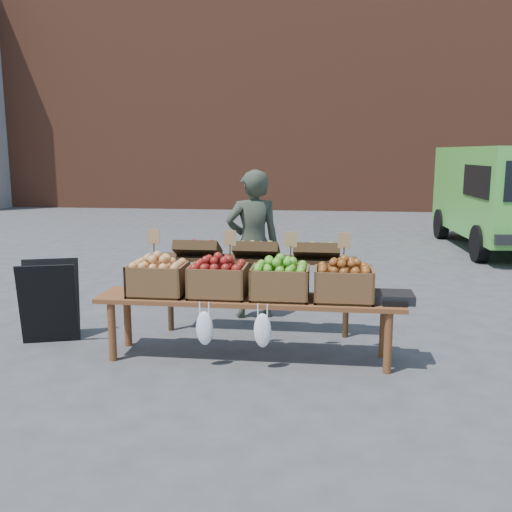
% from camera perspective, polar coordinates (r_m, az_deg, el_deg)
% --- Properties ---
extents(ground, '(80.00, 80.00, 0.00)m').
position_cam_1_polar(ground, '(5.42, 0.70, -9.45)').
color(ground, '#454547').
extents(brick_building, '(24.00, 4.00, 10.00)m').
position_cam_1_polar(brick_building, '(20.32, 5.77, 19.29)').
color(brick_building, brown).
rests_on(brick_building, ground).
extents(delivery_van, '(2.18, 4.39, 1.93)m').
position_cam_1_polar(delivery_van, '(11.78, 23.78, 5.25)').
color(delivery_van, green).
rests_on(delivery_van, ground).
extents(vendor, '(0.70, 0.57, 1.65)m').
position_cam_1_polar(vendor, '(6.32, -0.30, 1.16)').
color(vendor, '#333B2E').
rests_on(vendor, ground).
extents(chalkboard_sign, '(0.60, 0.45, 0.81)m').
position_cam_1_polar(chalkboard_sign, '(5.90, -19.94, -4.29)').
color(chalkboard_sign, black).
rests_on(chalkboard_sign, ground).
extents(back_table, '(2.10, 0.44, 1.04)m').
position_cam_1_polar(back_table, '(5.77, 0.05, -2.83)').
color(back_table, '#342413').
rests_on(back_table, ground).
extents(display_bench, '(2.70, 0.56, 0.57)m').
position_cam_1_polar(display_bench, '(5.14, -0.70, -7.22)').
color(display_bench, brown).
rests_on(display_bench, ground).
extents(crate_golden_apples, '(0.50, 0.40, 0.28)m').
position_cam_1_polar(crate_golden_apples, '(5.20, -9.76, -2.30)').
color(crate_golden_apples, gold).
rests_on(crate_golden_apples, display_bench).
extents(crate_russet_pears, '(0.50, 0.40, 0.28)m').
position_cam_1_polar(crate_russet_pears, '(5.07, -3.79, -2.50)').
color(crate_russet_pears, maroon).
rests_on(crate_russet_pears, display_bench).
extents(crate_red_apples, '(0.50, 0.40, 0.28)m').
position_cam_1_polar(crate_red_apples, '(5.00, 2.42, -2.68)').
color(crate_red_apples, '#419A1D').
rests_on(crate_red_apples, display_bench).
extents(crate_green_apples, '(0.50, 0.40, 0.28)m').
position_cam_1_polar(crate_green_apples, '(4.98, 8.75, -2.83)').
color(crate_green_apples, brown).
rests_on(crate_green_apples, display_bench).
extents(weighing_scale, '(0.34, 0.30, 0.08)m').
position_cam_1_polar(weighing_scale, '(5.04, 13.56, -4.02)').
color(weighing_scale, black).
rests_on(weighing_scale, display_bench).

